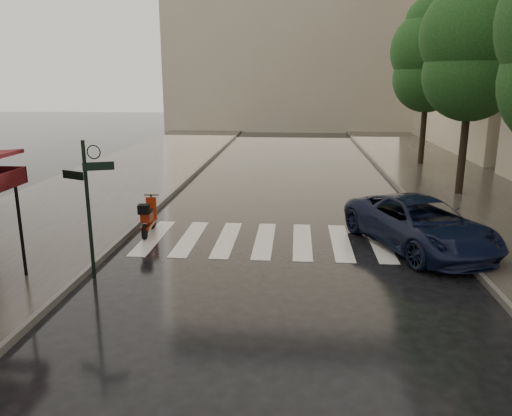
# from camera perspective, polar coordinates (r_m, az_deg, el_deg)

# --- Properties ---
(ground) EXTENTS (120.00, 120.00, 0.00)m
(ground) POSITION_cam_1_polar(r_m,az_deg,el_deg) (8.99, -18.08, -15.13)
(ground) COLOR black
(ground) RESTS_ON ground
(sidewalk_near) EXTENTS (6.00, 60.00, 0.12)m
(sidewalk_near) POSITION_cam_1_polar(r_m,az_deg,el_deg) (21.12, -17.11, 2.16)
(sidewalk_near) COLOR #38332D
(sidewalk_near) RESTS_ON ground
(sidewalk_far) EXTENTS (5.50, 60.00, 0.12)m
(sidewalk_far) POSITION_cam_1_polar(r_m,az_deg,el_deg) (20.83, 24.07, 1.37)
(sidewalk_far) COLOR #38332D
(sidewalk_far) RESTS_ON ground
(curb_near) EXTENTS (0.12, 60.00, 0.16)m
(curb_near) POSITION_cam_1_polar(r_m,az_deg,el_deg) (20.19, -9.03, 2.13)
(curb_near) COLOR #595651
(curb_near) RESTS_ON ground
(curb_far) EXTENTS (0.12, 60.00, 0.16)m
(curb_far) POSITION_cam_1_polar(r_m,az_deg,el_deg) (20.06, 16.52, 1.63)
(curb_far) COLOR #595651
(curb_far) RESTS_ON ground
(crosswalk) EXTENTS (7.85, 3.20, 0.01)m
(crosswalk) POSITION_cam_1_polar(r_m,az_deg,el_deg) (13.86, 3.14, -3.74)
(crosswalk) COLOR silver
(crosswalk) RESTS_ON ground
(signpost) EXTENTS (1.17, 0.29, 3.10)m
(signpost) POSITION_cam_1_polar(r_m,az_deg,el_deg) (11.38, -18.66, 1.01)
(signpost) COLOR black
(signpost) RESTS_ON ground
(backdrop_building) EXTENTS (22.00, 6.00, 20.00)m
(backdrop_building) POSITION_cam_1_polar(r_m,az_deg,el_deg) (45.51, 4.57, 21.60)
(backdrop_building) COLOR tan
(backdrop_building) RESTS_ON ground
(tree_mid) EXTENTS (3.80, 3.80, 8.34)m
(tree_mid) POSITION_cam_1_polar(r_m,az_deg,el_deg) (20.18, 23.66, 16.91)
(tree_mid) COLOR black
(tree_mid) RESTS_ON sidewalk_far
(tree_far) EXTENTS (3.80, 3.80, 8.16)m
(tree_far) POSITION_cam_1_polar(r_m,az_deg,el_deg) (26.96, 19.19, 16.11)
(tree_far) COLOR black
(tree_far) RESTS_ON sidewalk_far
(scooter) EXTENTS (0.44, 1.57, 1.03)m
(scooter) POSITION_cam_1_polar(r_m,az_deg,el_deg) (14.66, -12.22, -1.09)
(scooter) COLOR black
(scooter) RESTS_ON ground
(parked_car) EXTENTS (3.86, 5.25, 1.33)m
(parked_car) POSITION_cam_1_polar(r_m,az_deg,el_deg) (13.77, 18.20, -1.72)
(parked_car) COLOR black
(parked_car) RESTS_ON ground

